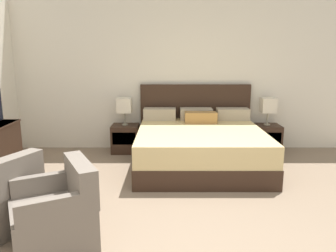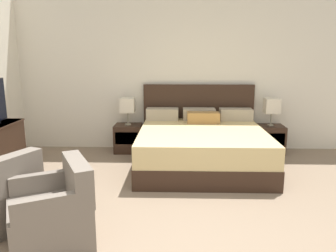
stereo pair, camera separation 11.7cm
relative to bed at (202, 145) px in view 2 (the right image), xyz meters
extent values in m
cube|color=silver|center=(-0.43, 1.02, 1.12)|extent=(6.84, 0.06, 2.90)
cube|color=#332116|center=(0.00, -0.09, -0.19)|extent=(1.91, 1.97, 0.28)
cube|color=#D6BC7F|center=(0.00, -0.09, 0.11)|extent=(1.89, 1.95, 0.31)
cube|color=#332116|center=(0.00, 0.93, 0.27)|extent=(1.98, 0.05, 1.19)
cube|color=tan|center=(-0.64, 0.73, 0.36)|extent=(0.56, 0.28, 0.20)
cube|color=tan|center=(0.00, 0.73, 0.36)|extent=(0.56, 0.28, 0.20)
cube|color=tan|center=(0.64, 0.73, 0.36)|extent=(0.56, 0.28, 0.20)
cube|color=#A87A42|center=(0.05, 0.46, 0.35)|extent=(0.53, 0.22, 0.18)
cube|color=#332116|center=(-1.26, 0.72, -0.08)|extent=(0.47, 0.42, 0.49)
cube|color=black|center=(-1.26, 0.52, -0.03)|extent=(0.40, 0.01, 0.22)
cube|color=#332116|center=(1.26, 0.72, -0.08)|extent=(0.47, 0.42, 0.49)
cube|color=black|center=(1.26, 0.52, -0.03)|extent=(0.40, 0.01, 0.22)
cylinder|color=gray|center=(-1.26, 0.72, 0.18)|extent=(0.11, 0.11, 0.02)
cylinder|color=gray|center=(-1.26, 0.72, 0.29)|extent=(0.02, 0.02, 0.21)
cube|color=beige|center=(-1.26, 0.72, 0.52)|extent=(0.25, 0.25, 0.25)
cylinder|color=gray|center=(1.26, 0.72, 0.18)|extent=(0.11, 0.11, 0.02)
cylinder|color=gray|center=(1.26, 0.72, 0.29)|extent=(0.02, 0.02, 0.21)
cube|color=beige|center=(1.26, 0.72, 0.52)|extent=(0.25, 0.25, 0.25)
cube|color=#70665B|center=(-1.98, -2.03, 0.25)|extent=(0.42, 0.69, 0.36)
cube|color=#70665B|center=(-2.11, -1.65, 0.16)|extent=(0.61, 0.34, 0.18)
cube|color=#70665B|center=(-1.54, -2.24, -0.13)|extent=(0.92, 0.92, 0.40)
cube|color=#70665B|center=(-1.30, -2.12, 0.25)|extent=(0.46, 0.68, 0.36)
cube|color=#70665B|center=(-1.40, -2.50, 0.16)|extent=(0.60, 0.37, 0.18)
cube|color=#70665B|center=(-1.67, -1.98, 0.16)|extent=(0.60, 0.37, 0.18)
camera|label=1|loc=(-0.50, -4.94, 1.36)|focal=35.00mm
camera|label=2|loc=(-0.38, -4.94, 1.36)|focal=35.00mm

